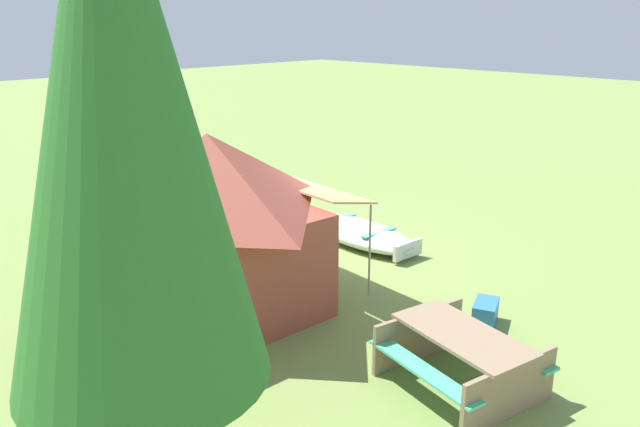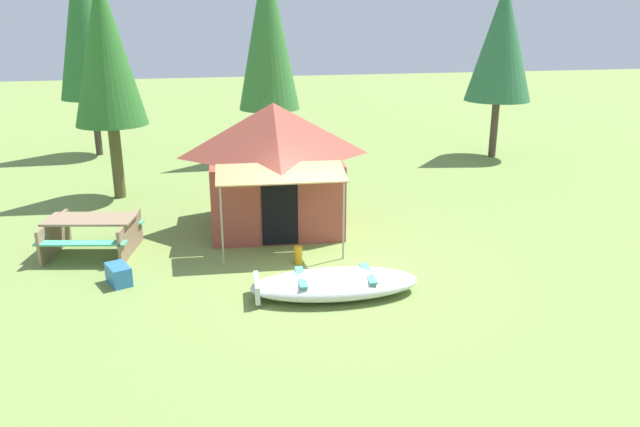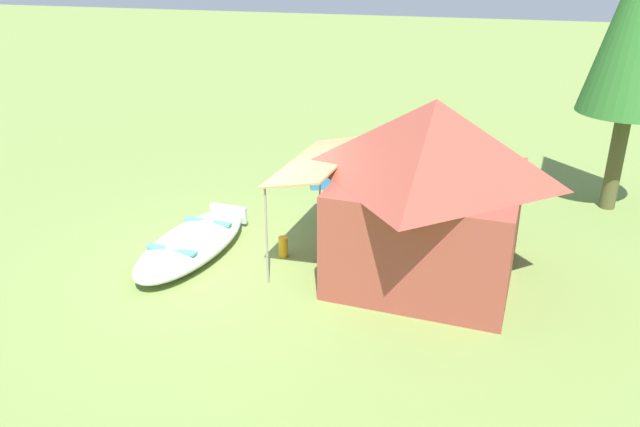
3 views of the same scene
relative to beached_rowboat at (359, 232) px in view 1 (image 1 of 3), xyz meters
name	(u,v)px [view 1 (image 1 of 3)]	position (x,y,z in m)	size (l,w,h in m)	color
ground_plane	(320,251)	(0.18, 0.94, -0.21)	(80.00, 80.00, 0.00)	olive
beached_rowboat	(359,232)	(0.00, 0.00, 0.00)	(3.03, 1.38, 0.41)	silver
canvas_cabin_tent	(212,222)	(-0.46, 3.92, 1.26)	(3.26, 3.95, 2.85)	#994435
picnic_table	(461,353)	(-4.38, 3.00, 0.26)	(2.04, 1.86, 0.76)	#907559
cooler_box	(485,313)	(-3.73, 1.29, -0.03)	(0.57, 0.33, 0.36)	#2F72B4
fuel_can	(318,258)	(-0.36, 1.53, -0.03)	(0.16, 0.16, 0.36)	orange
pine_tree_back_right	(122,121)	(-4.22, 7.14, 3.63)	(1.84, 1.84, 5.79)	brown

